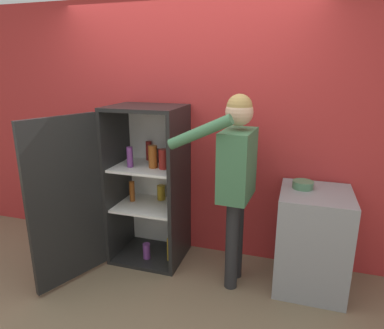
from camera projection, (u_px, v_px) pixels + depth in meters
ground_plane at (151, 298)px, 2.92m from camera, size 12.00×12.00×0.00m
wall_back at (186, 131)px, 3.46m from camera, size 7.00×0.06×2.55m
refrigerator at (133, 187)px, 3.32m from camera, size 1.00×1.23×1.56m
person at (236, 169)px, 2.87m from camera, size 0.67×0.58×1.70m
counter at (312, 240)px, 2.99m from camera, size 0.59×0.63×0.89m
bowl at (303, 185)px, 2.95m from camera, size 0.18×0.18×0.06m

